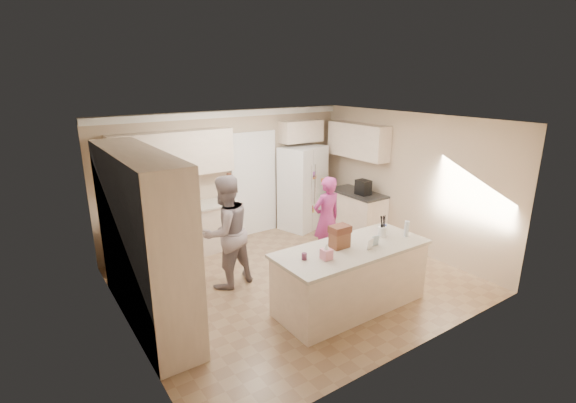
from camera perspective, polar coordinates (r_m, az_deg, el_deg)
floor at (r=7.00m, az=0.96°, el=-10.75°), size 5.20×4.60×0.02m
ceiling at (r=6.24m, az=1.08°, el=11.11°), size 5.20×4.60×0.02m
wall_back at (r=8.42m, az=-8.13°, el=3.40°), size 5.20×0.02×2.60m
wall_front at (r=4.92m, az=16.88°, el=-7.06°), size 5.20×0.02×2.60m
wall_left at (r=5.50m, az=-21.84°, el=-4.99°), size 0.02×4.60×2.60m
wall_right at (r=8.24m, az=16.01°, el=2.61°), size 0.02×4.60×2.60m
crown_back at (r=8.18m, az=-8.33°, el=11.74°), size 5.20×0.08×0.12m
pantry_bank at (r=5.79m, az=-19.19°, el=-4.95°), size 0.60×2.60×2.35m
back_base_cab at (r=7.97m, az=-14.29°, el=-4.21°), size 2.20×0.60×0.88m
back_countertop at (r=7.82m, az=-14.51°, el=-1.08°), size 2.24×0.63×0.04m
back_upper_cab at (r=7.70m, az=-15.40°, el=6.28°), size 2.20×0.35×0.80m
doorway_opening at (r=8.71m, az=-4.73°, el=2.26°), size 0.90×0.06×2.10m
doorway_casing at (r=8.68m, az=-4.62°, el=2.21°), size 1.02×0.03×2.22m
wall_frame_upper at (r=8.34m, az=-7.95°, el=5.04°), size 0.15×0.02×0.20m
wall_frame_lower at (r=8.40m, az=-7.88°, el=3.24°), size 0.15×0.02×0.20m
refrigerator at (r=9.05m, az=2.00°, el=1.89°), size 1.06×0.93×1.80m
fridge_seam at (r=8.78m, az=3.37°, el=1.39°), size 0.02×0.02×1.78m
fridge_dispenser at (r=8.58m, az=2.27°, el=2.77°), size 0.22×0.03×0.35m
fridge_handle_l at (r=8.70m, az=3.18°, el=2.27°), size 0.02×0.02×0.85m
fridge_handle_r at (r=8.75m, az=3.70°, el=2.37°), size 0.02×0.02×0.85m
over_fridge_cab at (r=8.97m, az=1.80°, el=9.57°), size 0.95×0.35×0.45m
right_base_cab at (r=8.90m, az=9.37°, el=-1.68°), size 0.60×1.20×0.88m
right_countertop at (r=8.76m, az=9.47°, el=1.17°), size 0.63×1.24×0.04m
right_upper_cab at (r=8.78m, az=9.54°, el=8.21°), size 0.35×1.50×0.70m
coffee_maker at (r=8.55m, az=10.25°, el=1.92°), size 0.22×0.28×0.30m
island_base at (r=6.15m, az=8.56°, el=-10.35°), size 2.20×0.90×0.88m
island_top at (r=5.96m, az=8.75°, el=-6.41°), size 2.28×0.96×0.05m
utensil_crock at (r=6.39m, az=12.78°, el=-4.05°), size 0.13×0.13×0.15m
tissue_box at (r=5.52m, az=5.28°, el=-7.17°), size 0.13×0.13×0.14m
tissue_plume at (r=5.47m, az=5.31°, el=-6.11°), size 0.08×0.08×0.08m
dollhouse_body at (r=5.88m, az=7.07°, el=-5.24°), size 0.26×0.18×0.22m
dollhouse_roof at (r=5.82m, az=7.12°, el=-3.78°), size 0.28×0.20×0.10m
jam_jar at (r=5.49m, az=2.23°, el=-7.50°), size 0.07×0.07×0.09m
greeting_card_a at (r=5.89m, az=11.20°, el=-5.73°), size 0.12×0.06×0.16m
greeting_card_b at (r=6.02m, az=11.87°, el=-5.26°), size 0.12×0.05×0.16m
water_bottle at (r=6.47m, az=15.92°, el=-3.61°), size 0.07×0.07×0.24m
shaker_salt at (r=6.62m, az=12.70°, el=-3.56°), size 0.05×0.05×0.09m
shaker_pepper at (r=6.67m, az=13.11°, el=-3.44°), size 0.05×0.05×0.09m
teen_boy at (r=6.56m, az=-8.52°, el=-4.16°), size 0.99×0.84×1.80m
teen_girl at (r=7.49m, az=5.30°, el=-2.38°), size 0.58×0.39×1.55m
fridge_magnets at (r=8.77m, az=3.40°, el=1.38°), size 0.76×0.02×1.44m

